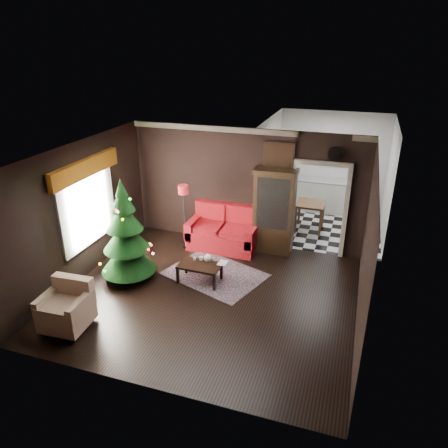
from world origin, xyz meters
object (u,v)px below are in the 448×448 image
(loveseat, at_px, (223,228))
(kitchen_table, at_px, (309,217))
(floor_lamp, at_px, (184,216))
(wall_clock, at_px, (335,154))
(curio_cabinet, at_px, (274,213))
(christmas_tree, at_px, (126,233))
(armchair, at_px, (65,305))
(teapot, at_px, (208,258))
(coffee_table, at_px, (200,273))

(loveseat, height_order, kitchen_table, loveseat)
(floor_lamp, xyz_separation_m, wall_clock, (3.18, 0.74, 1.55))
(curio_cabinet, distance_m, christmas_tree, 3.36)
(christmas_tree, height_order, wall_clock, wall_clock)
(christmas_tree, xyz_separation_m, armchair, (-0.19, -1.77, -0.59))
(teapot, bearing_deg, curio_cabinet, 58.89)
(kitchen_table, bearing_deg, loveseat, -137.49)
(teapot, height_order, kitchen_table, kitchen_table)
(floor_lamp, bearing_deg, coffee_table, -55.91)
(loveseat, relative_size, curio_cabinet, 0.89)
(armchair, distance_m, coffee_table, 2.68)
(curio_cabinet, relative_size, christmas_tree, 0.89)
(coffee_table, distance_m, teapot, 0.35)
(loveseat, height_order, teapot, loveseat)
(loveseat, bearing_deg, teapot, -84.26)
(christmas_tree, relative_size, armchair, 2.68)
(coffee_table, bearing_deg, teapot, 57.90)
(coffee_table, relative_size, wall_clock, 2.67)
(christmas_tree, height_order, coffee_table, christmas_tree)
(coffee_table, bearing_deg, armchair, -127.32)
(loveseat, distance_m, curio_cabinet, 1.25)
(christmas_tree, height_order, kitchen_table, christmas_tree)
(floor_lamp, bearing_deg, armchair, -102.50)
(kitchen_table, bearing_deg, floor_lamp, -142.84)
(curio_cabinet, relative_size, coffee_table, 2.22)
(curio_cabinet, distance_m, armchair, 4.84)
(armchair, bearing_deg, kitchen_table, 54.84)
(loveseat, distance_m, kitchen_table, 2.45)
(teapot, bearing_deg, armchair, -126.94)
(teapot, xyz_separation_m, kitchen_table, (1.65, 3.09, -0.10))
(curio_cabinet, height_order, teapot, curio_cabinet)
(floor_lamp, distance_m, christmas_tree, 1.74)
(coffee_table, relative_size, teapot, 4.92)
(curio_cabinet, bearing_deg, floor_lamp, -164.11)
(wall_clock, bearing_deg, curio_cabinet, -171.47)
(floor_lamp, bearing_deg, curio_cabinet, 15.89)
(floor_lamp, bearing_deg, wall_clock, 13.17)
(floor_lamp, distance_m, wall_clock, 3.62)
(wall_clock, distance_m, kitchen_table, 2.43)
(teapot, relative_size, kitchen_table, 0.23)
(christmas_tree, bearing_deg, kitchen_table, 48.58)
(floor_lamp, relative_size, kitchen_table, 2.02)
(coffee_table, distance_m, kitchen_table, 3.72)
(loveseat, height_order, wall_clock, wall_clock)
(loveseat, bearing_deg, coffee_table, -88.80)
(christmas_tree, distance_m, wall_clock, 4.63)
(coffee_table, bearing_deg, loveseat, 91.20)
(curio_cabinet, relative_size, wall_clock, 5.94)
(floor_lamp, height_order, wall_clock, wall_clock)
(christmas_tree, bearing_deg, loveseat, 54.71)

